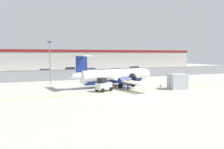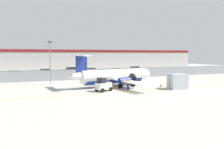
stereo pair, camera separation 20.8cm
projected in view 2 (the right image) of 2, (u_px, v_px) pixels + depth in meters
name	position (u px, v px, depth m)	size (l,w,h in m)	color
ground_plane	(127.00, 91.00, 29.66)	(140.00, 140.00, 0.01)	#ADA89E
perimeter_fence	(94.00, 74.00, 44.44)	(98.00, 0.10, 2.10)	gray
parking_lot_strip	(81.00, 74.00, 55.23)	(98.00, 17.00, 0.12)	#38383A
background_building	(68.00, 60.00, 72.13)	(91.00, 8.10, 6.50)	#BCB7B2
commuter_airplane	(116.00, 76.00, 34.32)	(14.50, 16.03, 4.92)	white
baggage_tug	(103.00, 85.00, 29.76)	(2.58, 2.09, 1.88)	silver
ground_crew_worker	(128.00, 83.00, 30.97)	(0.48, 0.48, 1.70)	#191E4C
cargo_container	(177.00, 81.00, 31.79)	(2.68, 2.34, 2.20)	#B7BCC1
traffic_cone_near_left	(161.00, 85.00, 33.61)	(0.36, 0.36, 0.64)	orange
traffic_cone_near_right	(114.00, 86.00, 32.22)	(0.36, 0.36, 0.64)	orange
parked_car_0	(14.00, 74.00, 45.15)	(4.23, 2.07, 1.58)	black
parked_car_1	(46.00, 72.00, 50.48)	(4.35, 2.33, 1.58)	red
parked_car_2	(70.00, 70.00, 57.31)	(4.29, 2.20, 1.58)	red
parked_car_3	(91.00, 71.00, 54.26)	(4.37, 2.39, 1.58)	red
parked_car_4	(117.00, 71.00, 53.07)	(4.24, 2.08, 1.58)	#19662D
parked_car_5	(135.00, 69.00, 60.46)	(4.36, 2.36, 1.58)	silver
apron_light_pole	(50.00, 59.00, 37.44)	(0.70, 0.30, 7.27)	slate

